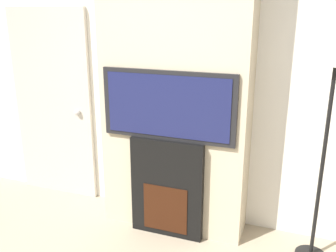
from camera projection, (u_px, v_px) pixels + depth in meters
name	position (u px, v px, depth m)	size (l,w,h in m)	color
wall_back	(184.00, 79.00, 3.41)	(6.00, 0.06, 2.70)	silver
chimney_breast	(176.00, 83.00, 3.22)	(1.30, 0.38, 2.70)	beige
fireplace	(168.00, 187.00, 3.31)	(0.66, 0.15, 0.90)	black
television	(168.00, 106.00, 3.09)	(1.16, 0.07, 0.59)	black
floor_lamp	(327.00, 128.00, 2.77)	(0.25, 0.25, 1.68)	black
entry_door	(53.00, 105.00, 3.94)	(0.92, 0.09, 1.98)	#BCB7AD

